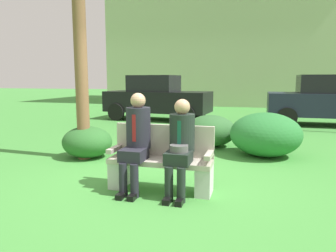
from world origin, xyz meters
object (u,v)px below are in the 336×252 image
object	(u,v)px
seated_man_left	(136,137)
park_bench	(161,161)
parked_car_near	(157,98)
building_backdrop	(235,32)
shrub_near_bench	(266,134)
shrub_far_lawn	(210,131)
parked_car_far	(328,100)
seated_man_right	(180,142)
shrub_mid_lawn	(87,142)

from	to	relation	value
seated_man_left	park_bench	bearing A→B (deg)	19.50
parked_car_near	building_backdrop	world-z (taller)	building_backdrop
building_backdrop	seated_man_left	bearing A→B (deg)	-90.18
shrub_near_bench	building_backdrop	size ratio (longest dim) A/B	0.09
shrub_far_lawn	seated_man_left	bearing A→B (deg)	-100.47
shrub_near_bench	building_backdrop	bearing A→B (deg)	96.29
shrub_near_bench	parked_car_near	world-z (taller)	parked_car_near
parked_car_far	shrub_near_bench	bearing A→B (deg)	-112.98
parked_car_far	parked_car_near	bearing A→B (deg)	-179.19
shrub_near_bench	seated_man_right	bearing A→B (deg)	-114.46
shrub_near_bench	shrub_mid_lawn	distance (m)	3.56
park_bench	shrub_mid_lawn	size ratio (longest dim) A/B	1.45
shrub_mid_lawn	building_backdrop	xyz separation A→B (m)	(1.67, 16.70, 4.35)
park_bench	parked_car_near	distance (m)	7.68
park_bench	shrub_near_bench	world-z (taller)	park_bench
park_bench	building_backdrop	xyz separation A→B (m)	(-0.27, 18.05, 4.26)
park_bench	parked_car_near	size ratio (longest dim) A/B	0.36
park_bench	seated_man_left	world-z (taller)	seated_man_left
shrub_near_bench	parked_car_near	xyz separation A→B (m)	(-3.82, 4.88, 0.40)
park_bench	seated_man_right	distance (m)	0.45
shrub_mid_lawn	parked_car_near	xyz separation A→B (m)	(-0.42, 5.94, 0.53)
seated_man_left	shrub_mid_lawn	distance (m)	2.22
seated_man_left	building_backdrop	size ratio (longest dim) A/B	0.09
park_bench	parked_car_far	bearing A→B (deg)	64.22
seated_man_right	parked_car_far	size ratio (longest dim) A/B	0.33
seated_man_left	shrub_mid_lawn	xyz separation A→B (m)	(-1.61, 1.47, -0.44)
shrub_mid_lawn	building_backdrop	world-z (taller)	building_backdrop
park_bench	shrub_near_bench	size ratio (longest dim) A/B	1.02
park_bench	seated_man_left	bearing A→B (deg)	-160.50
park_bench	shrub_far_lawn	size ratio (longest dim) A/B	1.24
park_bench	building_backdrop	size ratio (longest dim) A/B	0.09
seated_man_left	shrub_far_lawn	bearing A→B (deg)	79.53
seated_man_left	seated_man_right	xyz separation A→B (m)	(0.63, -0.01, -0.04)
shrub_far_lawn	parked_car_far	size ratio (longest dim) A/B	0.30
shrub_near_bench	shrub_mid_lawn	size ratio (longest dim) A/B	1.42
park_bench	shrub_near_bench	distance (m)	2.82
seated_man_left	building_backdrop	bearing A→B (deg)	89.82
park_bench	seated_man_right	size ratio (longest dim) A/B	1.12
shrub_near_bench	shrub_far_lawn	world-z (taller)	shrub_near_bench
seated_man_left	parked_car_near	xyz separation A→B (m)	(-2.04, 7.41, 0.08)
seated_man_left	shrub_mid_lawn	bearing A→B (deg)	137.65
park_bench	shrub_mid_lawn	xyz separation A→B (m)	(-1.93, 1.35, -0.09)
seated_man_left	seated_man_right	bearing A→B (deg)	-1.18
shrub_mid_lawn	shrub_far_lawn	world-z (taller)	shrub_far_lawn
seated_man_left	parked_car_far	xyz separation A→B (m)	(3.89, 7.50, 0.08)
parked_car_far	shrub_far_lawn	bearing A→B (deg)	-127.37
park_bench	shrub_near_bench	xyz separation A→B (m)	(1.46, 2.41, 0.04)
parked_car_near	building_backdrop	xyz separation A→B (m)	(2.09, 10.75, 3.82)
parked_car_far	seated_man_right	bearing A→B (deg)	-113.48
parked_car_far	shrub_mid_lawn	bearing A→B (deg)	-132.37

